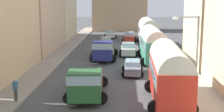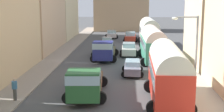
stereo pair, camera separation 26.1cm
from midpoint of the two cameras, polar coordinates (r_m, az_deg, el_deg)
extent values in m
plane|color=#49494B|center=(41.05, 0.93, 0.33)|extent=(154.00, 154.00, 0.00)
cube|color=gray|center=(41.92, -9.03, 0.52)|extent=(2.50, 70.00, 0.14)
cube|color=#A19B8F|center=(41.42, 11.00, 0.33)|extent=(2.50, 70.00, 0.14)
cube|color=tan|center=(44.61, -13.32, 6.02)|extent=(5.05, 13.84, 7.93)
cube|color=beige|center=(57.55, -9.40, 7.99)|extent=(4.63, 12.53, 9.54)
cube|color=beige|center=(35.74, 18.50, 6.97)|extent=(4.84, 9.11, 10.83)
cube|color=tan|center=(70.54, 1.85, 9.71)|extent=(11.88, 7.38, 12.19)
cube|color=red|center=(22.30, 10.55, -4.20)|extent=(2.46, 8.09, 2.53)
cylinder|color=silver|center=(22.01, 10.66, -1.02)|extent=(2.41, 7.92, 2.27)
cube|color=#99B7C6|center=(22.17, 10.60, -2.81)|extent=(2.49, 7.44, 0.81)
cylinder|color=black|center=(24.94, 7.28, -5.51)|extent=(1.00, 0.35, 1.00)
cylinder|color=black|center=(25.17, 12.32, -5.53)|extent=(1.00, 0.35, 1.00)
cylinder|color=black|center=(20.21, 8.07, -9.48)|extent=(1.00, 0.35, 1.00)
cylinder|color=black|center=(20.49, 14.31, -9.44)|extent=(1.00, 0.35, 1.00)
cube|color=#3B8C6F|center=(36.43, 7.73, 1.53)|extent=(2.64, 9.04, 2.31)
cylinder|color=silver|center=(36.26, 7.77, 3.33)|extent=(2.58, 8.86, 2.34)
cube|color=#99B7C6|center=(36.35, 7.75, 2.32)|extent=(2.66, 8.32, 0.74)
cylinder|color=black|center=(39.25, 5.60, 0.54)|extent=(1.00, 0.35, 1.00)
cylinder|color=black|center=(39.49, 8.89, 0.52)|extent=(1.00, 0.35, 1.00)
cylinder|color=black|center=(33.81, 6.27, -1.15)|extent=(1.00, 0.35, 1.00)
cylinder|color=black|center=(34.08, 10.08, -1.16)|extent=(1.00, 0.35, 1.00)
cube|color=beige|center=(48.49, 6.96, 3.96)|extent=(2.64, 8.58, 2.48)
cylinder|color=silver|center=(48.36, 6.99, 5.42)|extent=(2.59, 8.41, 2.43)
cube|color=#99B7C6|center=(48.43, 6.97, 4.60)|extent=(2.68, 7.90, 0.79)
cylinder|color=black|center=(51.18, 5.36, 2.95)|extent=(1.00, 0.35, 1.00)
cylinder|color=black|center=(51.38, 7.98, 2.92)|extent=(1.00, 0.35, 1.00)
cylinder|color=black|center=(45.95, 5.74, 2.04)|extent=(1.00, 0.35, 1.00)
cylinder|color=black|center=(46.17, 8.66, 2.01)|extent=(1.00, 0.35, 1.00)
cube|color=#275A2E|center=(21.67, -4.86, -5.34)|extent=(2.37, 2.11, 2.02)
cube|color=#99B7C6|center=(21.52, -4.89, -3.89)|extent=(2.42, 2.20, 0.65)
cube|color=brown|center=(25.30, -4.14, -4.68)|extent=(2.53, 5.26, 0.55)
ellipsoid|color=beige|center=(26.00, -4.10, -3.13)|extent=(1.05, 0.86, 0.44)
ellipsoid|color=beige|center=(25.35, -3.62, -3.36)|extent=(1.04, 1.06, 0.55)
ellipsoid|color=beige|center=(26.38, -4.85, -2.84)|extent=(0.80, 0.63, 0.53)
ellipsoid|color=beige|center=(24.02, -3.11, -3.07)|extent=(0.85, 0.99, 0.60)
ellipsoid|color=beige|center=(23.84, -3.52, -3.47)|extent=(0.97, 1.01, 0.50)
cylinder|color=black|center=(22.15, -1.81, -7.68)|extent=(0.90, 0.31, 0.90)
cylinder|color=black|center=(22.34, -7.70, -7.61)|extent=(0.90, 0.31, 0.90)
cylinder|color=black|center=(26.25, -1.50, -4.71)|extent=(0.90, 0.32, 0.90)
cylinder|color=black|center=(26.41, -6.45, -4.68)|extent=(0.90, 0.32, 0.90)
cube|color=navy|center=(35.12, -1.45, 1.01)|extent=(2.23, 1.86, 2.08)
cube|color=#99B7C6|center=(35.03, -1.45, 1.94)|extent=(2.28, 1.93, 0.66)
cube|color=brown|center=(38.83, -0.94, 0.81)|extent=(2.30, 5.51, 0.55)
ellipsoid|color=beige|center=(40.20, -1.29, 1.95)|extent=(0.91, 0.95, 0.55)
ellipsoid|color=beige|center=(40.36, -0.73, 1.94)|extent=(0.97, 0.90, 0.49)
ellipsoid|color=beige|center=(38.60, -0.61, 1.61)|extent=(0.92, 0.94, 0.59)
ellipsoid|color=beige|center=(39.34, -0.34, 2.41)|extent=(1.15, 1.02, 0.60)
cylinder|color=black|center=(35.58, 0.38, -0.56)|extent=(0.90, 0.31, 0.90)
cylinder|color=black|center=(35.79, -3.14, -0.51)|extent=(0.90, 0.31, 0.90)
cylinder|color=black|center=(39.88, 0.78, 0.68)|extent=(0.90, 0.31, 0.90)
cylinder|color=black|center=(40.06, -2.37, 0.72)|extent=(0.90, 0.31, 0.90)
cube|color=#48945B|center=(40.35, -1.86, 1.04)|extent=(1.85, 4.03, 0.71)
cube|color=#A2C3C9|center=(40.26, -1.86, 1.86)|extent=(1.52, 2.14, 0.46)
cylinder|color=black|center=(39.11, -1.02, 0.25)|extent=(0.60, 0.21, 0.60)
cylinder|color=black|center=(39.36, -3.25, 0.31)|extent=(0.60, 0.21, 0.60)
cylinder|color=black|center=(41.48, -0.53, 0.86)|extent=(0.60, 0.21, 0.60)
cylinder|color=black|center=(41.72, -2.63, 0.91)|extent=(0.60, 0.21, 0.60)
cube|color=#458B5B|center=(46.35, -0.77, 2.34)|extent=(1.86, 4.10, 0.72)
cube|color=#A2B8CA|center=(46.26, -0.77, 3.12)|extent=(1.53, 2.17, 0.56)
cylinder|color=black|center=(45.19, 0.24, 1.69)|extent=(0.60, 0.21, 0.60)
cylinder|color=black|center=(45.18, -1.75, 1.68)|extent=(0.60, 0.21, 0.60)
cylinder|color=black|center=(47.64, 0.16, 2.16)|extent=(0.60, 0.21, 0.60)
cylinder|color=black|center=(47.62, -1.73, 2.16)|extent=(0.60, 0.21, 0.60)
cube|color=silver|center=(57.15, 0.04, 3.92)|extent=(1.99, 3.80, 0.67)
cube|color=#99B6BC|center=(57.08, 0.04, 4.50)|extent=(1.66, 2.02, 0.48)
cylinder|color=black|center=(56.08, 0.95, 3.48)|extent=(0.60, 0.21, 0.60)
cylinder|color=black|center=(56.04, -0.82, 3.47)|extent=(0.60, 0.21, 0.60)
cylinder|color=black|center=(58.34, 0.87, 3.76)|extent=(0.60, 0.21, 0.60)
cylinder|color=black|center=(58.31, -0.83, 3.76)|extent=(0.60, 0.21, 0.60)
cube|color=slate|center=(30.33, 4.01, -2.27)|extent=(1.58, 3.99, 0.70)
cube|color=#8EB5CB|center=(30.21, 4.03, -1.21)|extent=(1.37, 2.08, 0.45)
cylinder|color=black|center=(31.60, 2.61, -2.31)|extent=(0.60, 0.21, 0.60)
cylinder|color=black|center=(31.61, 5.39, -2.34)|extent=(0.60, 0.21, 0.60)
cylinder|color=black|center=(29.22, 2.51, -3.40)|extent=(0.60, 0.21, 0.60)
cylinder|color=black|center=(29.23, 5.51, -3.44)|extent=(0.60, 0.21, 0.60)
cube|color=beige|center=(39.95, 3.29, 1.03)|extent=(1.77, 3.71, 0.84)
cube|color=#95B6C1|center=(39.83, 3.30, 2.03)|extent=(1.55, 1.93, 0.57)
cylinder|color=black|center=(41.14, 2.05, 0.78)|extent=(0.60, 0.21, 0.60)
cylinder|color=black|center=(41.16, 4.48, 0.75)|extent=(0.60, 0.21, 0.60)
cylinder|color=black|center=(38.89, 2.01, 0.19)|extent=(0.60, 0.21, 0.60)
cylinder|color=black|center=(38.91, 4.59, 0.16)|extent=(0.60, 0.21, 0.60)
cube|color=#A93221|center=(52.94, 3.53, 3.40)|extent=(1.90, 4.30, 0.76)
cube|color=#8DB5C5|center=(52.85, 3.54, 4.13)|extent=(1.63, 2.26, 0.59)
cylinder|color=black|center=(54.31, 2.61, 3.23)|extent=(0.60, 0.21, 0.60)
cylinder|color=black|center=(54.28, 4.49, 3.20)|extent=(0.60, 0.21, 0.60)
cylinder|color=black|center=(51.70, 2.51, 2.84)|extent=(0.60, 0.21, 0.60)
cylinder|color=black|center=(51.67, 4.49, 2.81)|extent=(0.60, 0.21, 0.60)
cylinder|color=#43413E|center=(23.67, -17.03, -7.91)|extent=(0.21, 0.21, 0.14)
cylinder|color=#43413E|center=(23.51, -17.09, -6.76)|extent=(0.35, 0.35, 0.86)
cylinder|color=#37668F|center=(23.32, -17.19, -5.11)|extent=(0.54, 0.54, 0.55)
sphere|color=tan|center=(23.22, -17.24, -4.18)|extent=(0.24, 0.24, 0.24)
cylinder|color=gray|center=(23.28, 15.47, -0.45)|extent=(0.16, 0.16, 6.17)
cylinder|color=gray|center=(22.74, 13.85, 6.97)|extent=(1.62, 0.11, 0.11)
ellipsoid|color=silver|center=(22.61, 11.81, 6.78)|extent=(0.44, 0.28, 0.20)
camera|label=1|loc=(0.13, -89.76, 0.05)|focal=49.78mm
camera|label=2|loc=(0.13, 90.24, -0.05)|focal=49.78mm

